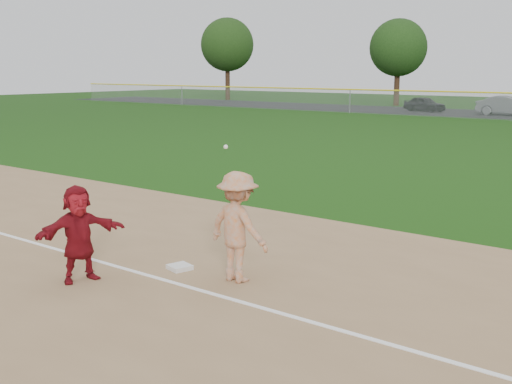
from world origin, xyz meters
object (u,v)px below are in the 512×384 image
Objects in this scene: car_left at (425,104)px; car_mid at (507,106)px; base_runner at (79,233)px; first_base at (180,267)px.

car_mid is (7.25, -0.44, 0.13)m from car_left.
car_mid is at bearing 26.56° from base_runner.
car_left is (-14.37, 47.59, -0.21)m from base_runner.
car_left reaches higher than first_base.
base_runner reaches higher than car_left.
car_left is at bearing 34.78° from base_runner.
base_runner is at bearing -121.45° from first_base.
car_mid reaches higher than car_left.
car_left is (-15.31, 46.06, 0.60)m from first_base.
car_mid is at bearing -78.47° from car_left.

